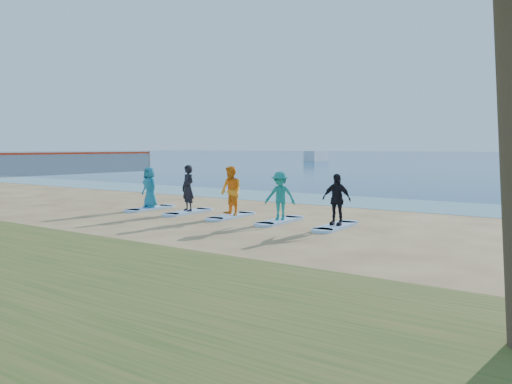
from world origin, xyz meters
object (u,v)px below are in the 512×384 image
Objects in this scene: surfboard_1 at (188,212)px; student_0 at (150,187)px; surfboard_3 at (280,221)px; surfboard_4 at (336,226)px; student_4 at (336,199)px; surfboard_2 at (231,216)px; student_2 at (231,191)px; surfboard_0 at (150,208)px; volleyball_net at (75,164)px; student_1 at (188,188)px; boat_offshore_a at (316,161)px; student_3 at (280,196)px.

student_0 is at bearing 180.00° from surfboard_1.
student_0 reaches higher than surfboard_3.
student_0 is 6.70m from surfboard_3.
surfboard_4 is 0.91m from student_4.
surfboard_2 is 1.16× the size of student_2.
student_4 is (8.85, 0.00, 0.91)m from surfboard_0.
volleyball_net is 7.12m from student_1.
student_1 is 1.09× the size of student_4.
student_0 reaches higher than surfboard_2.
student_4 reaches higher than surfboard_1.
surfboard_1 is at bearing 0.00° from surfboard_0.
surfboard_4 is 1.27× the size of student_4.
surfboard_0 is at bearing 180.00° from surfboard_3.
student_2 is at bearing 1.25° from volleyball_net.
student_0 reaches higher than surfboard_1.
student_0 is 8.85m from student_4.
boat_offshore_a is 3.90× the size of student_0.
student_1 is 0.86× the size of surfboard_4.
surfboard_2 is 1.26× the size of student_3.
student_3 is at bearing 180.00° from surfboard_4.
student_0 is (0.00, 0.00, 0.93)m from surfboard_0.
student_2 is 0.86× the size of surfboard_3.
surfboard_3 is at bearing -15.23° from student_3.
student_2 reaches higher than surfboard_1.
student_0 is at bearing -161.99° from student_2.
student_2 reaches higher than student_0.
boat_offshore_a is 3.13× the size of surfboard_1.
student_3 is at bearing 10.06° from student_0.
surfboard_3 is (2.21, 0.00, 0.00)m from surfboard_2.
student_1 reaches higher than surfboard_1.
boat_offshore_a is at bearing 117.61° from surfboard_4.
student_3 is (4.42, 0.00, -0.07)m from student_1.
surfboard_4 is (4.42, 0.00, 0.00)m from surfboard_2.
surfboard_2 is at bearing -68.83° from boat_offshore_a.
surfboard_2 is 2.21m from surfboard_3.
surfboard_0 is at bearing 0.00° from student_0.
surfboard_0 is at bearing -161.99° from student_2.
student_3 is (6.64, 0.00, -0.01)m from student_0.
student_1 is at bearing 179.63° from student_4.
volleyball_net is at bearing 165.78° from student_3.
student_0 is 1.01× the size of student_4.
volleyball_net is at bearing -179.15° from surfboard_4.
student_2 reaches higher than surfboard_4.
surfboard_4 is at bearing 18.01° from student_2.
student_0 reaches higher than boat_offshore_a.
volleyball_net is 4.78× the size of student_2.
student_3 is (4.42, 0.00, 0.92)m from surfboard_1.
student_2 is 4.53m from surfboard_4.
volleyball_net is 4.11× the size of surfboard_0.
volleyball_net reaches higher than surfboard_3.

